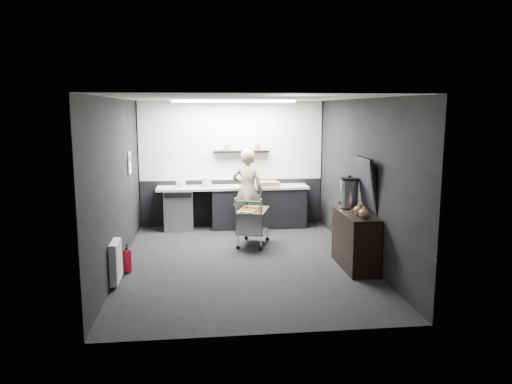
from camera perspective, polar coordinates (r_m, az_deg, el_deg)
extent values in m
plane|color=black|center=(8.45, -1.44, -7.94)|extent=(5.50, 5.50, 0.00)
plane|color=white|center=(8.06, -1.53, 10.69)|extent=(5.50, 5.50, 0.00)
plane|color=black|center=(10.87, -2.80, 3.27)|extent=(5.50, 0.00, 5.50)
plane|color=black|center=(5.46, 1.13, -3.06)|extent=(5.50, 0.00, 5.50)
plane|color=black|center=(8.22, -15.51, 0.87)|extent=(0.00, 5.50, 5.50)
plane|color=black|center=(8.56, 11.97, 1.36)|extent=(0.00, 5.50, 5.50)
cube|color=silver|center=(10.81, -2.81, 5.89)|extent=(3.95, 0.02, 1.70)
cube|color=black|center=(10.98, -2.76, -1.16)|extent=(3.95, 0.02, 1.00)
cube|color=black|center=(10.73, -1.69, 4.64)|extent=(1.20, 0.22, 0.04)
cylinder|color=white|center=(10.96, 4.56, 7.50)|extent=(0.20, 0.03, 0.20)
cube|color=white|center=(9.47, -14.26, 3.26)|extent=(0.02, 0.30, 0.40)
cube|color=red|center=(9.46, -14.25, 3.68)|extent=(0.02, 0.22, 0.10)
cube|color=white|center=(7.56, -15.75, -7.67)|extent=(0.10, 0.50, 0.60)
cube|color=white|center=(9.91, -2.50, 10.30)|extent=(2.40, 0.20, 0.04)
cube|color=black|center=(10.74, 0.29, -1.80)|extent=(2.00, 0.56, 0.85)
cube|color=#B9BAB5|center=(10.61, -2.66, 0.52)|extent=(3.20, 0.60, 0.05)
cube|color=#9EA0A5|center=(10.67, -8.81, -1.98)|extent=(0.60, 0.58, 0.85)
cube|color=black|center=(10.31, -8.92, -0.38)|extent=(0.56, 0.02, 0.10)
imported|color=beige|center=(10.19, -0.98, 0.13)|extent=(0.72, 0.56, 1.74)
cube|color=silver|center=(9.35, -0.32, -4.41)|extent=(0.71, 0.89, 0.02)
cube|color=silver|center=(9.28, -1.79, -3.28)|extent=(0.26, 0.74, 0.41)
cube|color=silver|center=(9.34, 1.15, -3.21)|extent=(0.26, 0.74, 0.41)
cube|color=silver|center=(8.94, -0.05, -3.78)|extent=(0.48, 0.17, 0.41)
cube|color=silver|center=(9.67, -0.56, -2.75)|extent=(0.48, 0.17, 0.41)
cylinder|color=silver|center=(9.03, -1.40, -5.76)|extent=(0.02, 0.02, 0.27)
cylinder|color=silver|center=(9.08, 1.25, -5.68)|extent=(0.02, 0.02, 0.27)
cylinder|color=silver|center=(9.70, -1.78, -4.69)|extent=(0.02, 0.02, 0.27)
cylinder|color=silver|center=(9.74, 0.69, -4.62)|extent=(0.02, 0.02, 0.27)
cylinder|color=green|center=(8.79, -0.01, -1.13)|extent=(0.49, 0.19, 0.03)
cube|color=brown|center=(9.39, -1.04, -3.22)|extent=(0.29, 0.33, 0.35)
cube|color=brown|center=(9.22, 0.54, -3.57)|extent=(0.27, 0.30, 0.31)
cylinder|color=black|center=(9.06, -1.40, -6.49)|extent=(0.08, 0.05, 0.07)
cylinder|color=black|center=(9.73, -1.78, -5.36)|extent=(0.08, 0.05, 0.07)
cylinder|color=black|center=(9.11, 1.25, -6.40)|extent=(0.08, 0.05, 0.07)
cylinder|color=black|center=(9.77, 0.69, -5.29)|extent=(0.08, 0.05, 0.07)
cube|color=black|center=(8.19, 11.26, -5.45)|extent=(0.45, 1.19, 0.89)
cylinder|color=silver|center=(8.41, 10.59, -0.18)|extent=(0.30, 0.30, 0.46)
cylinder|color=black|center=(8.38, 10.65, 1.49)|extent=(0.30, 0.30, 0.04)
sphere|color=black|center=(8.37, 10.65, 1.76)|extent=(0.05, 0.05, 0.05)
ellipsoid|color=brown|center=(7.93, 11.72, -2.05)|extent=(0.18, 0.18, 0.14)
ellipsoid|color=brown|center=(7.70, 12.29, -2.42)|extent=(0.18, 0.18, 0.14)
cube|color=black|center=(8.11, 12.59, 0.81)|extent=(0.20, 0.69, 0.89)
cube|color=black|center=(8.11, 12.43, 0.81)|extent=(0.14, 0.60, 0.76)
cylinder|color=#AE0B22|center=(8.09, -14.48, -7.58)|extent=(0.13, 0.13, 0.35)
cone|color=black|center=(8.04, -14.54, -6.23)|extent=(0.09, 0.09, 0.05)
cylinder|color=black|center=(8.03, -14.55, -5.98)|extent=(0.03, 0.03, 0.05)
cube|color=olive|center=(10.62, 1.18, 0.96)|extent=(0.56, 0.45, 0.10)
cylinder|color=beige|center=(10.56, -5.66, 1.13)|extent=(0.20, 0.20, 0.20)
cube|color=white|center=(10.52, -8.61, 0.88)|extent=(0.19, 0.17, 0.14)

